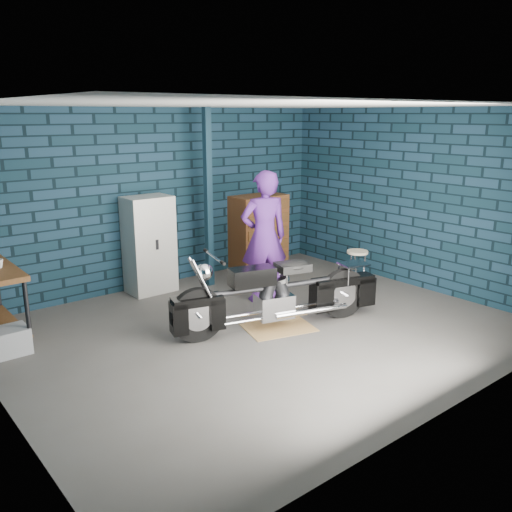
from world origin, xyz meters
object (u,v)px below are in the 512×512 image
(motorcycle, at_px, (279,289))
(person, at_px, (264,237))
(tool_chest, at_px, (259,232))
(shop_stool, at_px, (357,269))
(storage_bin, at_px, (6,342))
(locker, at_px, (149,245))

(motorcycle, distance_m, person, 1.14)
(tool_chest, relative_size, shop_stool, 2.17)
(tool_chest, bearing_deg, storage_bin, -167.54)
(person, distance_m, tool_chest, 1.74)
(storage_bin, xyz_separation_m, tool_chest, (4.43, 0.98, 0.48))
(person, distance_m, shop_stool, 1.67)
(person, bearing_deg, motorcycle, 79.96)
(storage_bin, bearing_deg, person, -6.48)
(tool_chest, bearing_deg, person, -126.99)
(locker, distance_m, tool_chest, 2.10)
(locker, relative_size, shop_stool, 2.47)
(storage_bin, distance_m, shop_stool, 4.96)
(person, xyz_separation_m, tool_chest, (1.03, 1.37, -0.30))
(motorcycle, bearing_deg, locker, 118.82)
(person, relative_size, tool_chest, 1.47)
(storage_bin, bearing_deg, locker, 22.78)
(motorcycle, bearing_deg, person, 75.72)
(motorcycle, distance_m, locker, 2.36)
(person, bearing_deg, storage_bin, 13.28)
(tool_chest, distance_m, shop_stool, 1.91)
(person, height_order, storage_bin, person)
(storage_bin, bearing_deg, motorcycle, -24.53)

